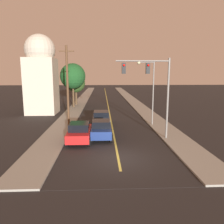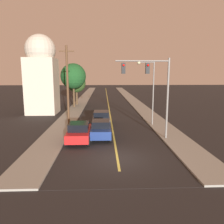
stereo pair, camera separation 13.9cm
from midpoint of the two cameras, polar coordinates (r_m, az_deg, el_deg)
name	(u,v)px [view 1 (the left image)]	position (r m, az deg, el deg)	size (l,w,h in m)	color
ground_plane	(118,159)	(15.24, 1.37, -12.09)	(200.00, 200.00, 0.00)	black
road_surface	(107,99)	(50.43, -1.46, 3.43)	(8.38, 80.00, 0.01)	black
sidewalk_left	(83,99)	(50.60, -7.64, 3.43)	(2.50, 80.00, 0.12)	gray
sidewalk_right	(130,99)	(50.82, 4.70, 3.51)	(2.50, 80.00, 0.12)	gray
car_near_lane_front	(101,129)	(19.55, -3.04, -4.49)	(1.88, 3.86, 1.67)	navy
car_near_lane_second	(101,118)	(24.24, -2.97, -1.67)	(1.98, 4.35, 1.66)	#474C51
car_outer_lane_front	(80,132)	(18.85, -8.70, -5.18)	(1.98, 4.09, 1.65)	red
traffic_signal_mast	(152,82)	(18.97, 10.28, 7.67)	(4.60, 0.42, 6.91)	slate
streetlamp_right	(149,84)	(24.29, 9.56, 7.20)	(1.91, 0.36, 6.98)	slate
utility_pole_left	(67,85)	(24.17, -11.71, 6.99)	(1.60, 0.24, 8.55)	#513823
tree_left_near	(76,83)	(40.76, -9.53, 7.39)	(3.40, 3.40, 5.61)	#4C3823
tree_left_far	(73,76)	(37.52, -10.32, 9.18)	(4.24, 4.24, 7.34)	#4C3823
domed_building_left	(41,73)	(33.22, -18.14, 9.60)	(4.24, 4.24, 11.19)	#BCB29E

